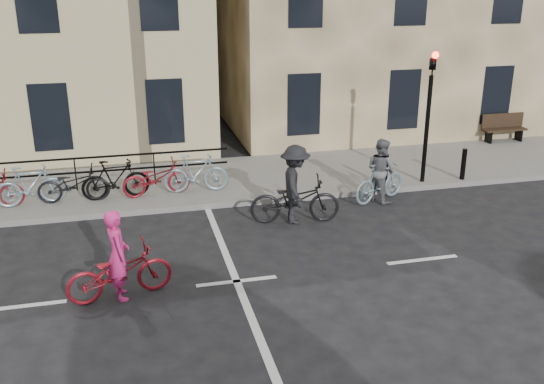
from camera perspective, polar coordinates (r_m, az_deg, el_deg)
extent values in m
plane|color=black|center=(12.07, -3.34, -8.41)|extent=(120.00, 120.00, 0.00)
cube|color=slate|center=(17.54, -20.07, -0.15)|extent=(46.00, 4.00, 0.15)
cylinder|color=black|center=(17.36, 14.35, 5.69)|extent=(0.12, 0.12, 3.00)
imported|color=black|center=(17.01, 14.91, 12.07)|extent=(0.15, 0.18, 0.90)
sphere|color=#FF0C05|center=(16.89, 15.14, 12.34)|extent=(0.18, 0.18, 0.18)
cylinder|color=black|center=(17.03, 10.63, 2.03)|extent=(0.14, 0.14, 0.90)
cylinder|color=black|center=(18.13, 17.58, 2.52)|extent=(0.14, 0.14, 0.90)
cube|color=black|center=(22.53, 19.70, 4.90)|extent=(0.06, 0.38, 0.40)
cube|color=black|center=(23.21, 22.19, 4.99)|extent=(0.06, 0.38, 0.40)
cube|color=black|center=(22.81, 21.03, 5.50)|extent=(1.60, 0.40, 0.06)
cube|color=black|center=(22.89, 20.87, 6.32)|extent=(1.60, 0.06, 0.50)
cube|color=black|center=(17.25, -19.73, 1.50)|extent=(9.35, 0.04, 0.95)
imported|color=#7F9BA6|center=(16.46, -21.82, 0.56)|extent=(1.75, 0.49, 1.05)
imported|color=black|center=(16.35, -18.17, 0.69)|extent=(1.80, 0.63, 0.95)
imported|color=black|center=(16.27, -14.52, 1.17)|extent=(1.75, 0.49, 1.05)
imported|color=maroon|center=(16.30, -10.82, 1.29)|extent=(1.80, 0.63, 0.95)
imported|color=#7F9BA6|center=(16.36, -7.17, 1.76)|extent=(1.75, 0.49, 1.05)
imported|color=maroon|center=(11.63, -14.17, -7.33)|extent=(2.05, 1.06, 1.03)
imported|color=#DA2677|center=(11.48, -14.32, -5.74)|extent=(0.53, 0.71, 1.74)
imported|color=#7F9BA6|center=(16.26, 10.13, 0.95)|extent=(1.81, 1.17, 1.06)
imported|color=slate|center=(16.16, 10.19, 2.03)|extent=(0.92, 1.02, 1.70)
imported|color=black|center=(14.62, 2.16, -0.75)|extent=(2.26, 1.08, 1.14)
imported|color=black|center=(14.49, 2.18, 0.71)|extent=(0.90, 1.34, 1.93)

